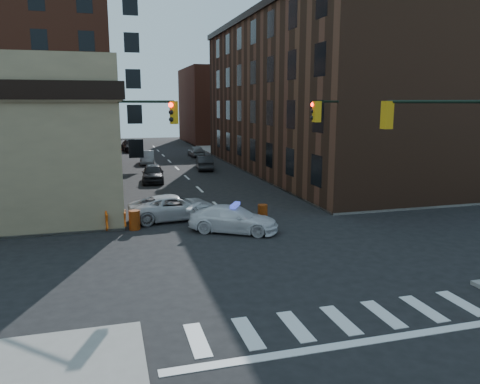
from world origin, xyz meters
TOP-DOWN VIEW (x-y plane):
  - ground at (0.00, 0.00)m, footprint 140.00×140.00m
  - sidewalk_ne at (23.00, 32.75)m, footprint 34.00×54.50m
  - commercial_row_ne at (13.00, 22.50)m, footprint 14.00×34.00m
  - filler_nw at (-16.00, 62.00)m, footprint 20.00×18.00m
  - filler_ne at (14.00, 58.00)m, footprint 16.00×16.00m
  - signal_pole_nw at (-5.85, 5.34)m, footprint 3.58×3.67m
  - signal_pole_ne at (5.84, 5.35)m, footprint 3.67×3.58m
  - tree_ne_near at (7.50, 26.00)m, footprint 3.00×3.00m
  - tree_ne_far at (7.50, 34.00)m, footprint 3.00×3.00m
  - police_car at (-0.58, 3.80)m, footprint 4.97×3.92m
  - pickup at (-3.16, 7.24)m, footprint 5.30×2.84m
  - parked_car_wnear at (-3.12, 20.36)m, footprint 2.19×4.55m
  - parked_car_wfar at (-2.60, 32.36)m, footprint 1.83×4.37m
  - parked_car_wdeep at (-3.56, 46.05)m, footprint 2.82×5.55m
  - parked_car_enear at (2.50, 26.26)m, footprint 2.03×4.46m
  - parked_car_efar at (3.77, 37.73)m, footprint 1.67×4.01m
  - pedestrian_a at (-8.12, 9.47)m, footprint 0.59×0.41m
  - pedestrian_b at (-9.33, 9.15)m, footprint 1.04×0.98m
  - barrel_road at (1.52, 5.30)m, footprint 0.66×0.66m
  - barrel_bank at (-5.50, 5.60)m, footprint 0.59×0.59m
  - barricade_nw_a at (-6.50, 5.70)m, footprint 1.32×0.84m
  - barricade_nw_b at (-9.24, 7.66)m, footprint 1.38×0.72m

SIDE VIEW (x-z plane):
  - ground at x=0.00m, z-range 0.00..0.00m
  - sidewalk_ne at x=23.00m, z-range 0.00..0.15m
  - barrel_road at x=1.52m, z-range 0.00..0.99m
  - barrel_bank at x=-5.50m, z-range 0.00..1.03m
  - barricade_nw_a at x=-6.50m, z-range 0.15..1.07m
  - barricade_nw_b at x=-9.24m, z-range 0.15..1.17m
  - police_car at x=-0.58m, z-range 0.00..1.35m
  - parked_car_efar at x=3.77m, z-range 0.00..1.36m
  - parked_car_wfar at x=-2.60m, z-range 0.00..1.40m
  - pickup at x=-3.16m, z-range 0.00..1.42m
  - parked_car_enear at x=2.50m, z-range 0.00..1.42m
  - parked_car_wnear at x=-3.12m, z-range 0.00..1.50m
  - parked_car_wdeep at x=-3.56m, z-range 0.00..1.54m
  - pedestrian_a at x=-8.12m, z-range 0.15..1.71m
  - pedestrian_b at x=-9.33m, z-range 0.15..1.85m
  - tree_ne_near at x=7.50m, z-range 1.06..5.91m
  - tree_ne_far at x=7.50m, z-range 1.06..5.91m
  - signal_pole_nw at x=-5.85m, z-range 0.34..8.34m
  - signal_pole_ne at x=5.84m, z-range 0.34..8.34m
  - filler_ne at x=14.00m, z-range 0.00..12.00m
  - commercial_row_ne at x=13.00m, z-range 0.00..14.00m
  - filler_nw at x=-16.00m, z-range 0.00..16.00m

